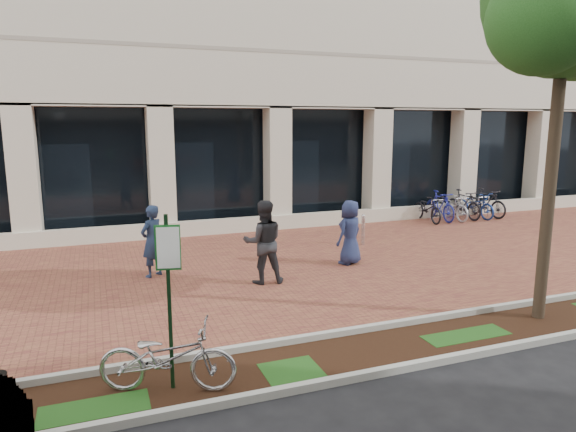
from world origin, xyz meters
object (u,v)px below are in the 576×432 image
object	(u,v)px
pedestrian_right	(350,232)
bike_rack_cluster	(457,206)
locked_bicycle	(168,357)
parking_sign	(169,281)
bollard	(363,229)
street_tree	(567,6)
pedestrian_mid	(263,242)
pedestrian_left	(152,241)

from	to	relation	value
pedestrian_right	bike_rack_cluster	world-z (taller)	pedestrian_right
locked_bicycle	bike_rack_cluster	world-z (taller)	bike_rack_cluster
parking_sign	bollard	bearing A→B (deg)	58.18
street_tree	pedestrian_right	size ratio (longest dim) A/B	4.29
pedestrian_mid	bike_rack_cluster	world-z (taller)	pedestrian_mid
locked_bicycle	bike_rack_cluster	bearing A→B (deg)	-31.87
pedestrian_left	pedestrian_right	bearing A→B (deg)	135.34
parking_sign	pedestrian_mid	xyz separation A→B (m)	(2.70, 4.17, -0.61)
locked_bicycle	pedestrian_right	size ratio (longest dim) A/B	1.12
locked_bicycle	bike_rack_cluster	distance (m)	15.29
street_tree	locked_bicycle	bearing A→B (deg)	-177.57
pedestrian_left	bike_rack_cluster	xyz separation A→B (m)	(11.81, 3.56, -0.34)
pedestrian_left	pedestrian_mid	xyz separation A→B (m)	(2.35, -1.41, 0.09)
bollard	bike_rack_cluster	size ratio (longest dim) A/B	0.27
parking_sign	pedestrian_mid	bearing A→B (deg)	70.40
parking_sign	pedestrian_right	bearing A→B (deg)	55.99
bollard	parking_sign	bearing A→B (deg)	-135.11
parking_sign	pedestrian_right	xyz separation A→B (m)	(5.32, 4.91, -0.73)
pedestrian_mid	bollard	xyz separation A→B (m)	(3.98, 2.49, -0.49)
bike_rack_cluster	pedestrian_mid	bearing A→B (deg)	-151.97
pedestrian_left	bike_rack_cluster	size ratio (longest dim) A/B	0.49
street_tree	pedestrian_left	world-z (taller)	street_tree
pedestrian_left	pedestrian_mid	world-z (taller)	pedestrian_mid
pedestrian_left	bollard	bearing A→B (deg)	152.68
street_tree	bike_rack_cluster	bearing A→B (deg)	59.79
pedestrian_right	bike_rack_cluster	bearing A→B (deg)	-175.04
pedestrian_mid	pedestrian_right	world-z (taller)	pedestrian_mid
pedestrian_mid	pedestrian_left	bearing A→B (deg)	-22.12
parking_sign	bollard	xyz separation A→B (m)	(6.68, 6.65, -1.09)
pedestrian_left	parking_sign	bearing A→B (deg)	49.45
pedestrian_mid	bollard	bearing A→B (deg)	-139.23
street_tree	pedestrian_left	xyz separation A→B (m)	(-6.64, 5.32, -4.79)
street_tree	bike_rack_cluster	size ratio (longest dim) A/B	2.03
locked_bicycle	bollard	size ratio (longest dim) A/B	1.99
pedestrian_right	pedestrian_left	bearing A→B (deg)	-34.47
bollard	street_tree	bearing A→B (deg)	-87.22
pedestrian_left	pedestrian_mid	size ratio (longest dim) A/B	0.90
pedestrian_left	pedestrian_right	xyz separation A→B (m)	(4.97, -0.67, -0.03)
bollard	locked_bicycle	bearing A→B (deg)	-135.22
street_tree	pedestrian_right	world-z (taller)	street_tree
street_tree	parking_sign	bearing A→B (deg)	-177.87
pedestrian_mid	pedestrian_right	distance (m)	2.72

